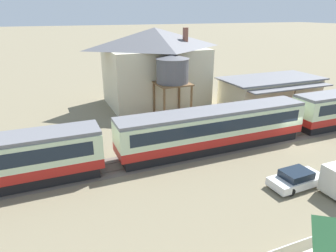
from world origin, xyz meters
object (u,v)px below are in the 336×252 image
object	(u,v)px
water_tower	(172,70)
parked_car_white	(296,179)
station_building	(270,92)
passenger_train	(217,127)
station_house_grey_roof	(155,66)

from	to	relation	value
water_tower	parked_car_white	distance (m)	19.29
station_building	water_tower	world-z (taller)	water_tower
parked_car_white	passenger_train	bearing A→B (deg)	102.22
passenger_train	parked_car_white	bearing A→B (deg)	-75.86
station_house_grey_roof	parked_car_white	distance (m)	25.63
passenger_train	station_house_grey_roof	bearing A→B (deg)	90.19
station_building	parked_car_white	size ratio (longest dim) A/B	3.20
passenger_train	station_house_grey_roof	distance (m)	17.10
passenger_train	station_building	xyz separation A→B (m)	(14.24, 9.36, -0.18)
station_building	station_house_grey_roof	world-z (taller)	station_house_grey_roof
water_tower	parked_car_white	world-z (taller)	water_tower
water_tower	station_building	bearing A→B (deg)	-2.93
water_tower	parked_car_white	xyz separation A→B (m)	(2.38, -18.38, -5.34)
station_building	station_house_grey_roof	distance (m)	16.46
station_house_grey_roof	parked_car_white	xyz separation A→B (m)	(2.14, -25.08, -4.81)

